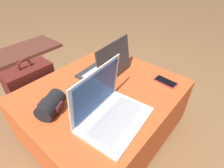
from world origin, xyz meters
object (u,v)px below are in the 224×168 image
Objects in this scene: laptop_far at (107,67)px; backpack at (34,92)px; wrist_brace at (51,105)px; cell_phone at (166,82)px; laptop_near at (109,110)px.

laptop_far reaches higher than backpack.
wrist_brace is at bearing -2.35° from laptop_far.
laptop_far is at bearing -60.61° from cell_phone.
cell_phone is 0.99m from backpack.
wrist_brace is (-0.64, 0.34, 0.04)m from cell_phone.
laptop_near is at bearing 96.18° from backpack.
laptop_near reaches higher than backpack.
laptop_far is 1.89× the size of wrist_brace.
backpack is at bearing -56.24° from laptop_far.
laptop_near is 0.31m from wrist_brace.
cell_phone is at bearing -15.33° from laptop_near.
wrist_brace is (-0.10, -0.47, 0.24)m from backpack.
laptop_near reaches higher than laptop_far.
laptop_far is 0.41m from cell_phone.
backpack is at bearing 89.15° from laptop_near.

